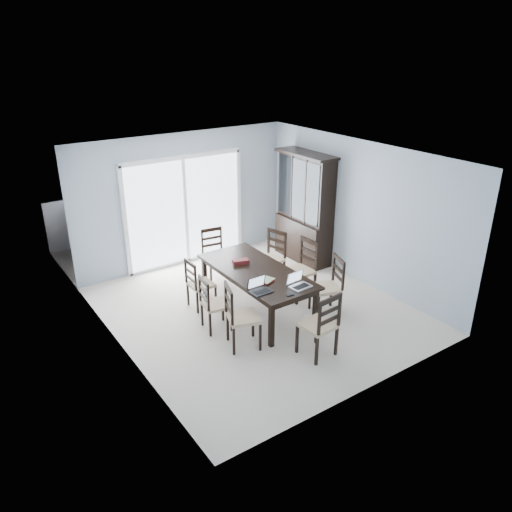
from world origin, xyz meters
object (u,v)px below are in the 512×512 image
at_px(chair_left_near, 237,310).
at_px(chair_end_far, 214,249).
at_px(chair_left_far, 196,279).
at_px(chair_end_near, 323,319).
at_px(cell_phone, 290,295).
at_px(laptop_silver, 301,284).
at_px(hot_tub, 137,231).
at_px(chair_right_far, 273,251).
at_px(chair_left_mid, 210,298).
at_px(chair_right_near, 332,280).
at_px(china_hutch, 305,209).
at_px(dining_table, 256,274).
at_px(game_box, 241,262).
at_px(chair_right_mid, 304,262).
at_px(laptop_dark, 261,289).

bearing_deg(chair_left_near, chair_end_far, 176.30).
height_order(chair_left_far, chair_end_near, chair_end_near).
distance_m(chair_end_far, cell_phone, 2.52).
relative_size(laptop_silver, hot_tub, 0.18).
xyz_separation_m(chair_left_near, cell_phone, (0.75, -0.28, 0.14)).
height_order(chair_right_far, hot_tub, chair_right_far).
height_order(chair_left_mid, chair_end_far, chair_end_far).
height_order(chair_left_near, chair_right_near, chair_left_near).
bearing_deg(chair_left_near, hot_tub, -163.90).
distance_m(china_hutch, cell_phone, 3.10).
bearing_deg(chair_right_near, dining_table, 72.53).
height_order(china_hutch, game_box, china_hutch).
height_order(dining_table, chair_end_far, chair_end_far).
bearing_deg(china_hutch, chair_left_far, -167.69).
xyz_separation_m(chair_right_mid, chair_end_near, (-0.98, -1.62, -0.02)).
bearing_deg(game_box, china_hutch, 23.05).
bearing_deg(dining_table, chair_left_near, -139.36).
bearing_deg(laptop_silver, game_box, 97.58).
relative_size(chair_left_mid, cell_phone, 9.12).
distance_m(chair_right_near, chair_end_near, 1.31).
height_order(chair_left_far, hot_tub, chair_left_far).
relative_size(chair_end_near, hot_tub, 0.61).
relative_size(chair_right_near, chair_end_near, 0.97).
bearing_deg(chair_left_near, game_box, 163.08).
height_order(laptop_dark, game_box, laptop_dark).
distance_m(chair_right_far, laptop_silver, 1.77).
height_order(chair_right_mid, laptop_silver, chair_right_mid).
relative_size(china_hutch, laptop_dark, 7.02).
height_order(chair_right_near, chair_end_near, chair_end_near).
distance_m(chair_right_near, chair_right_far, 1.47).
relative_size(china_hutch, chair_right_mid, 1.84).
relative_size(chair_right_near, laptop_dark, 3.60).
xyz_separation_m(chair_left_near, laptop_silver, (1.04, -0.17, 0.19)).
relative_size(laptop_silver, game_box, 1.26).
bearing_deg(chair_left_near, cell_phone, 87.61).
height_order(chair_left_near, cell_phone, chair_left_near).
relative_size(chair_left_far, chair_end_near, 0.87).
xyz_separation_m(chair_right_near, chair_end_far, (-0.91, 2.24, -0.01)).
bearing_deg(cell_phone, laptop_silver, 31.80).
xyz_separation_m(dining_table, chair_left_near, (-0.83, -0.72, -0.06)).
xyz_separation_m(chair_end_near, chair_end_far, (0.06, 3.12, -0.02)).
distance_m(chair_left_mid, chair_end_far, 1.88).
height_order(chair_right_far, cell_phone, chair_right_far).
relative_size(chair_right_near, game_box, 4.21).
distance_m(china_hutch, chair_left_near, 3.50).
distance_m(chair_end_near, game_box, 1.99).
distance_m(chair_left_far, laptop_dark, 1.40).
distance_m(china_hutch, chair_end_near, 3.53).
distance_m(laptop_dark, cell_phone, 0.43).
relative_size(chair_right_near, chair_right_mid, 0.94).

